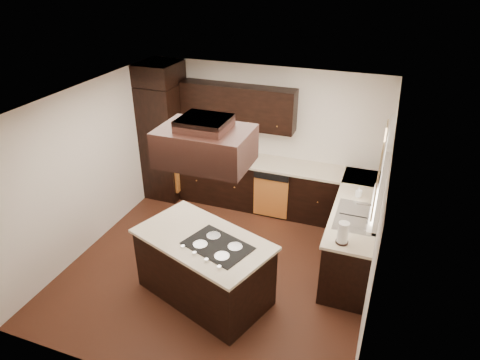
{
  "coord_description": "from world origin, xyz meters",
  "views": [
    {
      "loc": [
        2.02,
        -4.62,
        4.1
      ],
      "look_at": [
        0.1,
        0.6,
        1.15
      ],
      "focal_mm": 32.0,
      "sensor_mm": 36.0,
      "label": 1
    }
  ],
  "objects_px": {
    "oven_column": "(165,141)",
    "island": "(204,268)",
    "range_hood": "(205,146)",
    "spice_rack": "(225,149)"
  },
  "relations": [
    {
      "from": "island",
      "to": "range_hood",
      "type": "height_order",
      "value": "range_hood"
    },
    {
      "from": "oven_column",
      "to": "spice_rack",
      "type": "relative_size",
      "value": 5.21
    },
    {
      "from": "island",
      "to": "range_hood",
      "type": "relative_size",
      "value": 1.61
    },
    {
      "from": "range_hood",
      "to": "island",
      "type": "bearing_deg",
      "value": -121.52
    },
    {
      "from": "island",
      "to": "oven_column",
      "type": "bearing_deg",
      "value": 147.77
    },
    {
      "from": "oven_column",
      "to": "range_hood",
      "type": "xyz_separation_m",
      "value": [
        1.88,
        -2.25,
        1.1
      ]
    },
    {
      "from": "oven_column",
      "to": "range_hood",
      "type": "relative_size",
      "value": 2.02
    },
    {
      "from": "spice_rack",
      "to": "range_hood",
      "type": "bearing_deg",
      "value": -75.68
    },
    {
      "from": "oven_column",
      "to": "island",
      "type": "distance_m",
      "value": 3.03
    },
    {
      "from": "oven_column",
      "to": "island",
      "type": "bearing_deg",
      "value": -52.0
    }
  ]
}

